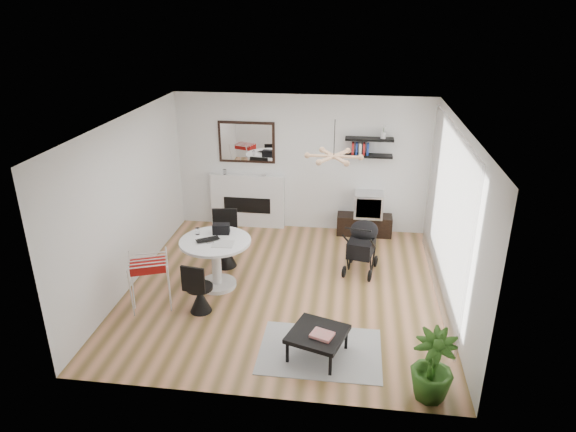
# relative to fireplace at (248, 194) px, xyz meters

# --- Properties ---
(floor) EXTENTS (5.00, 5.00, 0.00)m
(floor) POSITION_rel_fireplace_xyz_m (1.10, -2.42, -0.69)
(floor) COLOR brown
(floor) RESTS_ON ground
(ceiling) EXTENTS (5.00, 5.00, 0.00)m
(ceiling) POSITION_rel_fireplace_xyz_m (1.10, -2.42, 2.01)
(ceiling) COLOR white
(ceiling) RESTS_ON wall_back
(wall_back) EXTENTS (5.00, 0.00, 5.00)m
(wall_back) POSITION_rel_fireplace_xyz_m (1.10, 0.08, 0.66)
(wall_back) COLOR white
(wall_back) RESTS_ON floor
(wall_left) EXTENTS (0.00, 5.00, 5.00)m
(wall_left) POSITION_rel_fireplace_xyz_m (-1.40, -2.42, 0.66)
(wall_left) COLOR white
(wall_left) RESTS_ON floor
(wall_right) EXTENTS (0.00, 5.00, 5.00)m
(wall_right) POSITION_rel_fireplace_xyz_m (3.60, -2.42, 0.66)
(wall_right) COLOR white
(wall_right) RESTS_ON floor
(sheer_curtain) EXTENTS (0.04, 3.60, 2.60)m
(sheer_curtain) POSITION_rel_fireplace_xyz_m (3.50, -2.22, 0.66)
(sheer_curtain) COLOR white
(sheer_curtain) RESTS_ON wall_right
(fireplace) EXTENTS (1.50, 0.17, 2.16)m
(fireplace) POSITION_rel_fireplace_xyz_m (0.00, 0.00, 0.00)
(fireplace) COLOR white
(fireplace) RESTS_ON floor
(shelf_lower) EXTENTS (0.90, 0.25, 0.04)m
(shelf_lower) POSITION_rel_fireplace_xyz_m (2.37, -0.05, 0.91)
(shelf_lower) COLOR black
(shelf_lower) RESTS_ON wall_back
(shelf_upper) EXTENTS (0.90, 0.25, 0.04)m
(shelf_upper) POSITION_rel_fireplace_xyz_m (2.37, -0.05, 1.23)
(shelf_upper) COLOR black
(shelf_upper) RESTS_ON wall_back
(pendant_lamp) EXTENTS (0.90, 0.90, 0.10)m
(pendant_lamp) POSITION_rel_fireplace_xyz_m (1.80, -2.12, 1.46)
(pendant_lamp) COLOR tan
(pendant_lamp) RESTS_ON ceiling
(tv_console) EXTENTS (1.07, 0.38, 0.40)m
(tv_console) POSITION_rel_fireplace_xyz_m (2.37, -0.12, -0.48)
(tv_console) COLOR black
(tv_console) RESTS_ON floor
(crt_tv) EXTENTS (0.55, 0.48, 0.48)m
(crt_tv) POSITION_rel_fireplace_xyz_m (2.43, -0.12, -0.04)
(crt_tv) COLOR silver
(crt_tv) RESTS_ON tv_console
(dining_table) EXTENTS (1.13, 1.13, 0.82)m
(dining_table) POSITION_rel_fireplace_xyz_m (0.00, -2.49, -0.14)
(dining_table) COLOR white
(dining_table) RESTS_ON floor
(laptop) EXTENTS (0.44, 0.40, 0.03)m
(laptop) POSITION_rel_fireplace_xyz_m (-0.08, -2.57, 0.15)
(laptop) COLOR black
(laptop) RESTS_ON dining_table
(black_bag) EXTENTS (0.29, 0.19, 0.16)m
(black_bag) POSITION_rel_fireplace_xyz_m (0.04, -2.23, 0.22)
(black_bag) COLOR black
(black_bag) RESTS_ON dining_table
(newspaper) EXTENTS (0.34, 0.29, 0.01)m
(newspaper) POSITION_rel_fireplace_xyz_m (0.16, -2.62, 0.14)
(newspaper) COLOR silver
(newspaper) RESTS_ON dining_table
(drinking_glass) EXTENTS (0.07, 0.07, 0.11)m
(drinking_glass) POSITION_rel_fireplace_xyz_m (-0.34, -2.31, 0.19)
(drinking_glass) COLOR white
(drinking_glass) RESTS_ON dining_table
(chair_far) EXTENTS (0.48, 0.50, 0.99)m
(chair_far) POSITION_rel_fireplace_xyz_m (-0.04, -1.76, -0.37)
(chair_far) COLOR black
(chair_far) RESTS_ON floor
(chair_near) EXTENTS (0.41, 0.42, 0.83)m
(chair_near) POSITION_rel_fireplace_xyz_m (-0.06, -3.25, -0.42)
(chair_near) COLOR black
(chair_near) RESTS_ON floor
(drying_rack) EXTENTS (0.73, 0.71, 0.86)m
(drying_rack) POSITION_rel_fireplace_xyz_m (-0.79, -3.30, -0.23)
(drying_rack) COLOR white
(drying_rack) RESTS_ON floor
(stroller) EXTENTS (0.63, 0.85, 0.97)m
(stroller) POSITION_rel_fireplace_xyz_m (2.31, -1.62, -0.27)
(stroller) COLOR black
(stroller) RESTS_ON floor
(rug) EXTENTS (1.60, 1.16, 0.01)m
(rug) POSITION_rel_fireplace_xyz_m (1.78, -3.97, -0.68)
(rug) COLOR #A5A5A5
(rug) RESTS_ON floor
(coffee_table) EXTENTS (0.86, 0.86, 0.35)m
(coffee_table) POSITION_rel_fireplace_xyz_m (1.75, -4.06, -0.36)
(coffee_table) COLOR black
(coffee_table) RESTS_ON rug
(magazines) EXTENTS (0.33, 0.30, 0.04)m
(magazines) POSITION_rel_fireplace_xyz_m (1.81, -4.14, -0.30)
(magazines) COLOR #DE3B37
(magazines) RESTS_ON coffee_table
(potted_plant) EXTENTS (0.58, 0.58, 0.88)m
(potted_plant) POSITION_rel_fireplace_xyz_m (3.11, -4.64, -0.24)
(potted_plant) COLOR #2B5819
(potted_plant) RESTS_ON floor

